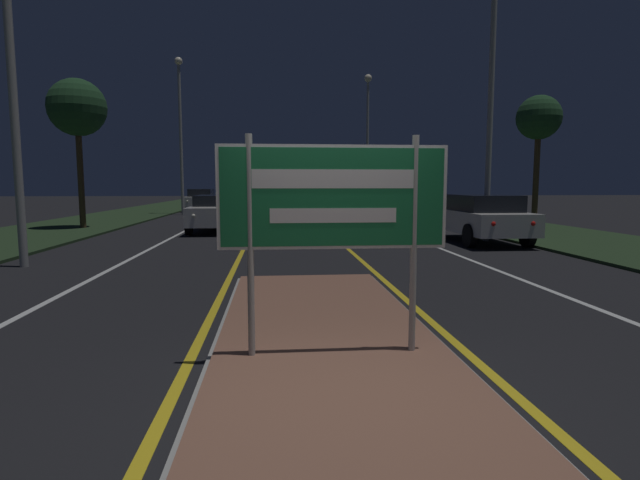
% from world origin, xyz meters
% --- Properties ---
extents(ground_plane, '(160.00, 160.00, 0.00)m').
position_xyz_m(ground_plane, '(0.00, 0.00, 0.00)').
color(ground_plane, black).
extents(median_island, '(2.63, 9.12, 0.10)m').
position_xyz_m(median_island, '(0.00, 0.91, 0.04)').
color(median_island, '#999993').
rests_on(median_island, ground_plane).
extents(verge_left, '(5.00, 100.00, 0.08)m').
position_xyz_m(verge_left, '(-9.50, 20.00, 0.04)').
color(verge_left, '#23381E').
rests_on(verge_left, ground_plane).
extents(verge_right, '(5.00, 100.00, 0.08)m').
position_xyz_m(verge_right, '(9.50, 20.00, 0.04)').
color(verge_right, '#23381E').
rests_on(verge_right, ground_plane).
extents(centre_line_yellow_left, '(0.12, 70.00, 0.01)m').
position_xyz_m(centre_line_yellow_left, '(-1.50, 25.00, 0.00)').
color(centre_line_yellow_left, gold).
rests_on(centre_line_yellow_left, ground_plane).
extents(centre_line_yellow_right, '(0.12, 70.00, 0.01)m').
position_xyz_m(centre_line_yellow_right, '(1.50, 25.00, 0.00)').
color(centre_line_yellow_right, gold).
rests_on(centre_line_yellow_right, ground_plane).
extents(lane_line_white_left, '(0.12, 70.00, 0.01)m').
position_xyz_m(lane_line_white_left, '(-4.20, 25.00, 0.00)').
color(lane_line_white_left, silver).
rests_on(lane_line_white_left, ground_plane).
extents(lane_line_white_right, '(0.12, 70.00, 0.01)m').
position_xyz_m(lane_line_white_right, '(4.20, 25.00, 0.00)').
color(lane_line_white_right, silver).
rests_on(lane_line_white_right, ground_plane).
extents(edge_line_white_left, '(0.10, 70.00, 0.01)m').
position_xyz_m(edge_line_white_left, '(-7.20, 25.00, 0.00)').
color(edge_line_white_left, silver).
rests_on(edge_line_white_left, ground_plane).
extents(edge_line_white_right, '(0.10, 70.00, 0.01)m').
position_xyz_m(edge_line_white_right, '(7.20, 25.00, 0.00)').
color(edge_line_white_right, silver).
rests_on(edge_line_white_right, ground_plane).
extents(highway_sign, '(2.34, 0.07, 2.25)m').
position_xyz_m(highway_sign, '(0.00, 0.90, 1.65)').
color(highway_sign, '#9E9E99').
rests_on(highway_sign, median_island).
extents(streetlight_left_far, '(0.46, 0.46, 9.43)m').
position_xyz_m(streetlight_left_far, '(-6.25, 27.28, 5.72)').
color(streetlight_left_far, '#9E9E99').
rests_on(streetlight_left_far, ground_plane).
extents(streetlight_right_near, '(0.59, 0.59, 11.26)m').
position_xyz_m(streetlight_right_near, '(6.33, 11.65, 7.45)').
color(streetlight_right_near, '#9E9E99').
rests_on(streetlight_right_near, ground_plane).
extents(streetlight_right_far, '(0.54, 0.54, 9.72)m').
position_xyz_m(streetlight_right_far, '(6.17, 32.23, 6.32)').
color(streetlight_right_far, '#9E9E99').
rests_on(streetlight_right_far, ground_plane).
extents(car_receding_0, '(1.99, 4.64, 1.53)m').
position_xyz_m(car_receding_0, '(6.00, 11.34, 0.81)').
color(car_receding_0, silver).
rests_on(car_receding_0, ground_plane).
extents(car_receding_1, '(1.91, 4.83, 1.47)m').
position_xyz_m(car_receding_1, '(6.03, 21.55, 0.77)').
color(car_receding_1, navy).
rests_on(car_receding_1, ground_plane).
extents(car_receding_2, '(2.03, 4.35, 1.40)m').
position_xyz_m(car_receding_2, '(2.48, 34.85, 0.75)').
color(car_receding_2, black).
rests_on(car_receding_2, ground_plane).
extents(car_receding_3, '(2.04, 4.26, 1.34)m').
position_xyz_m(car_receding_3, '(5.63, 46.43, 0.72)').
color(car_receding_3, '#4C514C').
rests_on(car_receding_3, ground_plane).
extents(car_approaching_0, '(2.01, 4.49, 1.43)m').
position_xyz_m(car_approaching_0, '(-2.86, 15.92, 0.77)').
color(car_approaching_0, silver).
rests_on(car_approaching_0, ground_plane).
extents(car_approaching_1, '(1.91, 4.71, 1.55)m').
position_xyz_m(car_approaching_1, '(-5.79, 31.86, 0.81)').
color(car_approaching_1, silver).
rests_on(car_approaching_1, ground_plane).
extents(roadside_palm_left, '(2.29, 2.29, 6.01)m').
position_xyz_m(roadside_palm_left, '(-8.51, 17.24, 4.89)').
color(roadside_palm_left, '#4C3823').
rests_on(roadside_palm_left, verge_left).
extents(roadside_palm_right, '(1.82, 1.82, 5.46)m').
position_xyz_m(roadside_palm_right, '(10.38, 16.10, 4.53)').
color(roadside_palm_right, '#4C3823').
rests_on(roadside_palm_right, verge_right).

